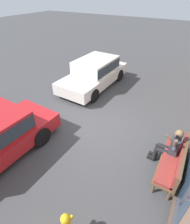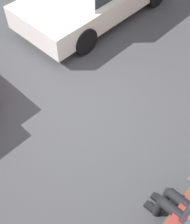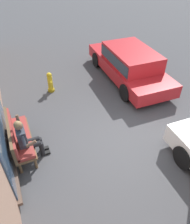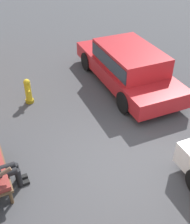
# 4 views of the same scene
# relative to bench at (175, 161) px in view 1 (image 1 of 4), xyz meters

# --- Properties ---
(ground_plane) EXTENTS (60.00, 60.00, 0.00)m
(ground_plane) POSITION_rel_bench_xyz_m (-0.85, -2.90, -0.55)
(ground_plane) COLOR #424244
(bench) EXTENTS (1.76, 0.55, 0.98)m
(bench) POSITION_rel_bench_xyz_m (0.00, 0.00, 0.00)
(bench) COLOR brown
(bench) RESTS_ON ground_plane
(person_on_phone) EXTENTS (0.73, 0.74, 1.32)m
(person_on_phone) POSITION_rel_bench_xyz_m (-0.34, -0.22, 0.13)
(person_on_phone) COLOR black
(person_on_phone) RESTS_ON ground_plane
(parked_car_near) EXTENTS (4.35, 1.99, 1.42)m
(parked_car_near) POSITION_rel_bench_xyz_m (-3.67, -4.66, 0.22)
(parked_car_near) COLOR white
(parked_car_near) RESTS_ON ground_plane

